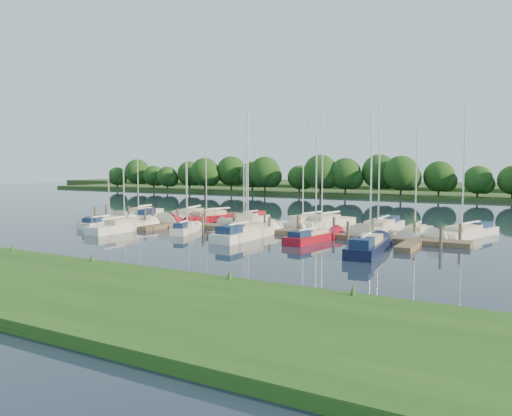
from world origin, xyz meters
The scene contains 24 objects.
ground centered at (0.00, 0.00, 0.00)m, with size 260.00×260.00×0.00m, color #182031.
near_bank centered at (0.00, -16.00, 0.25)m, with size 90.00×10.00×0.50m, color #204C15.
dock centered at (0.00, 7.31, 0.20)m, with size 40.00×6.00×0.40m.
mooring_pilings centered at (0.00, 8.43, 0.60)m, with size 38.24×2.84×2.00m.
far_shore centered at (0.00, 75.00, 0.30)m, with size 180.00×30.00×0.60m, color #2A461B.
distant_hill centered at (0.00, 100.00, 0.70)m, with size 220.00×40.00×1.40m, color #334D22.
treeline centered at (-6.39, 62.13, 4.24)m, with size 145.34×10.18×8.30m.
sailboat_n_0 centered at (-17.49, 13.21, 0.27)m, with size 2.83×8.09×10.23m.
motorboat centered at (-14.38, 10.89, 0.32)m, with size 2.60×5.05×1.47m.
sailboat_n_2 centered at (-9.88, 12.63, 0.28)m, with size 4.50×11.09×13.83m.
sailboat_n_3 centered at (-7.03, 12.62, 0.28)m, with size 4.60×9.08×11.62m.
sailboat_n_4 centered at (-2.77, 13.43, 0.32)m, with size 2.20×7.58×9.63m.
sailboat_n_5 centered at (-1.16, 10.83, 0.28)m, with size 4.50×8.21×10.68m.
sailboat_n_6 centered at (4.08, 13.27, 0.28)m, with size 4.00×9.14×11.58m.
sailboat_n_7 centered at (5.79, 14.03, 0.28)m, with size 3.85×9.10×11.56m.
sailboat_n_8 centered at (11.52, 13.49, 0.32)m, with size 2.50×10.11×12.74m.
sailboat_n_9 centered at (15.15, 11.58, 0.27)m, with size 1.85×7.47×9.51m.
sailboat_n_10 centered at (18.79, 13.57, 0.31)m, with size 4.76×9.22×11.63m.
sailboat_s_0 centered at (-13.66, 4.22, 0.31)m, with size 1.99×7.07×8.97m.
sailboat_s_1 centered at (-9.46, 2.09, 0.28)m, with size 2.02×7.88×10.22m.
sailboat_s_2 centered at (-3.61, 4.11, 0.32)m, with size 2.54×5.40×7.09m.
sailboat_s_3 centered at (2.88, 3.67, 0.34)m, with size 2.17×8.49×10.95m.
sailboat_s_4 centered at (8.46, 5.09, 0.31)m, with size 2.63×7.17×9.03m.
sailboat_s_5 centered at (13.92, 2.01, 0.34)m, with size 2.46×8.04×10.34m.
Camera 1 is at (23.96, -32.04, 6.10)m, focal length 35.00 mm.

